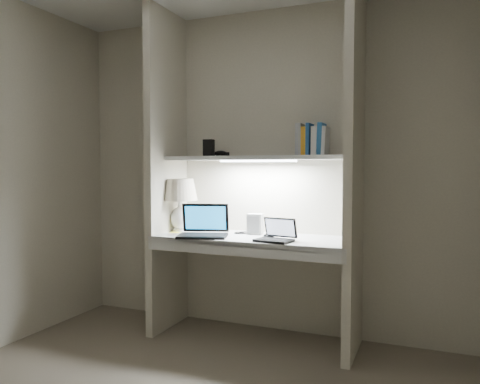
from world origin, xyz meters
The scene contains 17 objects.
back_wall centered at (0.00, 1.50, 1.25)m, with size 3.20×0.01×2.50m, color beige.
alcove_panel_left centered at (-0.73, 1.23, 1.25)m, with size 0.06×0.55×2.50m, color beige.
alcove_panel_right centered at (0.73, 1.23, 1.25)m, with size 0.06×0.55×2.50m, color beige.
desk centered at (0.00, 1.23, 0.75)m, with size 1.40×0.55×0.04m, color white.
desk_apron centered at (0.00, 0.96, 0.72)m, with size 1.46×0.03×0.10m, color silver.
shelf centered at (0.00, 1.32, 1.35)m, with size 1.40×0.36×0.03m, color silver.
strip_light centered at (0.00, 1.32, 1.33)m, with size 0.60×0.04×0.01m, color white.
table_lamp centered at (-0.64, 1.27, 1.05)m, with size 0.29×0.29×0.42m.
laptop_main centered at (-0.35, 1.10, 0.82)m, with size 0.43×0.39×0.24m.
laptop_netbook centered at (0.23, 1.08, 0.81)m, with size 0.27×0.25×0.16m.
speaker centered at (-0.02, 1.33, 0.85)m, with size 0.11×0.08×0.16m, color silver.
mouse centered at (0.14, 1.18, 0.79)m, with size 0.09×0.06×0.03m, color black.
cable_coil centered at (-0.12, 1.35, 0.78)m, with size 0.10×0.10×0.01m, color black.
sticky_note centered at (-0.64, 1.19, 0.77)m, with size 0.07×0.07×0.00m, color yellow.
book_row centered at (0.39, 1.42, 1.48)m, with size 0.23×0.16×0.24m.
shelf_box centered at (-0.42, 1.34, 1.43)m, with size 0.08×0.06×0.13m, color black.
shelf_gadget centered at (-0.34, 1.40, 1.39)m, with size 0.11×0.08×0.05m, color black.
Camera 1 is at (1.21, -1.98, 1.28)m, focal length 35.00 mm.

